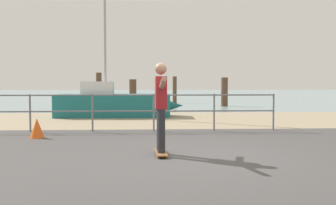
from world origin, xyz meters
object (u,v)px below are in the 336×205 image
(skateboarder, at_px, (161,102))
(skateboard, at_px, (161,152))
(traffic_cone, at_px, (37,128))
(sailboat, at_px, (117,104))

(skateboarder, bearing_deg, skateboard, 135.00)
(skateboard, xyz_separation_m, skateboarder, (0.00, -0.00, 0.95))
(skateboard, height_order, traffic_cone, traffic_cone)
(sailboat, distance_m, skateboarder, 8.13)
(skateboard, height_order, skateboarder, skateboarder)
(skateboarder, bearing_deg, sailboat, 100.35)
(skateboard, bearing_deg, sailboat, 100.35)
(skateboarder, bearing_deg, traffic_cone, 141.63)
(sailboat, relative_size, skateboard, 7.27)
(skateboarder, relative_size, traffic_cone, 3.30)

